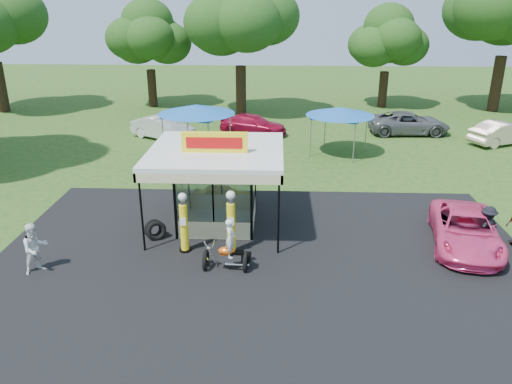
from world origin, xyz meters
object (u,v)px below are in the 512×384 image
(motorcycle, at_px, (229,250))
(bg_car_b, at_px, (253,125))
(tent_east, at_px, (340,112))
(pink_sedan, at_px, (465,230))
(kiosk_car, at_px, (224,195))
(bg_car_a, at_px, (163,128))
(spectator_west, at_px, (35,248))
(bg_car_e, at_px, (503,133))
(gas_pump_left, at_px, (184,224))
(spectator_east_a, at_px, (487,227))
(bg_car_d, at_px, (409,123))
(gas_station_kiosk, at_px, (217,185))
(gas_pump_right, at_px, (231,224))
(tent_west, at_px, (196,110))

(motorcycle, xyz_separation_m, bg_car_b, (-0.05, 19.07, -0.09))
(tent_east, bearing_deg, pink_sedan, -74.15)
(kiosk_car, height_order, bg_car_a, bg_car_a)
(kiosk_car, height_order, spectator_west, spectator_west)
(spectator_west, bearing_deg, bg_car_e, -9.01)
(gas_pump_left, bearing_deg, bg_car_a, 105.02)
(spectator_east_a, xyz_separation_m, bg_car_e, (6.83, 15.10, -0.08))
(spectator_east_a, xyz_separation_m, tent_east, (-4.29, 12.42, 1.79))
(spectator_east_a, distance_m, tent_east, 13.26)
(bg_car_d, bearing_deg, gas_station_kiosk, 141.36)
(gas_pump_right, height_order, kiosk_car, gas_pump_right)
(bg_car_b, xyz_separation_m, bg_car_e, (16.63, -1.83, 0.07))
(gas_pump_right, height_order, pink_sedan, gas_pump_right)
(tent_east, bearing_deg, spectator_east_a, -70.93)
(bg_car_a, distance_m, tent_west, 5.49)
(spectator_west, relative_size, tent_west, 0.40)
(gas_pump_right, xyz_separation_m, spectator_east_a, (9.77, 0.93, -0.37))
(gas_pump_right, relative_size, bg_car_b, 0.53)
(tent_west, bearing_deg, bg_car_a, 126.92)
(motorcycle, height_order, tent_west, tent_west)
(gas_pump_right, bearing_deg, bg_car_e, 44.00)
(spectator_west, bearing_deg, spectator_east_a, -37.31)
(gas_pump_right, height_order, motorcycle, gas_pump_right)
(gas_station_kiosk, distance_m, bg_car_a, 14.90)
(motorcycle, height_order, kiosk_car, motorcycle)
(spectator_east_a, relative_size, bg_car_e, 0.36)
(gas_pump_left, xyz_separation_m, tent_east, (7.26, 13.28, 1.48))
(gas_pump_left, bearing_deg, pink_sedan, 4.76)
(tent_west, bearing_deg, bg_car_e, 10.43)
(pink_sedan, distance_m, bg_car_b, 19.15)
(gas_pump_left, xyz_separation_m, spectator_west, (-4.93, -1.71, -0.23))
(gas_pump_right, xyz_separation_m, spectator_west, (-6.72, -1.64, -0.30))
(bg_car_e, bearing_deg, gas_pump_right, 108.48)
(pink_sedan, relative_size, bg_car_d, 0.91)
(kiosk_car, bearing_deg, gas_station_kiosk, -180.00)
(spectator_west, bearing_deg, bg_car_a, 42.11)
(bg_car_a, xyz_separation_m, tent_east, (11.66, -3.09, 1.87))
(bg_car_e, bearing_deg, bg_car_a, 63.45)
(spectator_east_a, bearing_deg, motorcycle, -13.79)
(kiosk_car, relative_size, tent_east, 0.68)
(pink_sedan, xyz_separation_m, tent_east, (-3.51, 12.38, 1.93))
(gas_station_kiosk, relative_size, spectator_east_a, 3.17)
(gas_pump_right, bearing_deg, bg_car_b, 90.09)
(bg_car_e, bearing_deg, gas_pump_left, 105.45)
(gas_station_kiosk, relative_size, bg_car_d, 0.96)
(bg_car_a, xyz_separation_m, bg_car_d, (17.22, 2.08, 0.02))
(motorcycle, bearing_deg, kiosk_car, 99.58)
(bg_car_d, bearing_deg, motorcycle, 148.76)
(bg_car_e, relative_size, tent_west, 1.02)
(gas_pump_right, bearing_deg, tent_west, 104.22)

